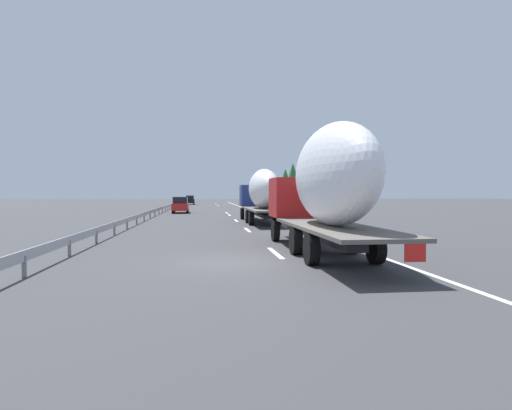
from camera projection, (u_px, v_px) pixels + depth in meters
ground_plane at (211, 212)px, 54.37m from camera, size 260.00×260.00×0.00m
lane_stripe_0 at (275, 253)px, 16.89m from camera, size 3.20×0.20×0.01m
lane_stripe_1 at (247, 230)px, 27.54m from camera, size 3.20×0.20×0.01m
lane_stripe_2 at (236, 221)px, 37.04m from camera, size 3.20×0.20×0.01m
lane_stripe_3 at (229, 215)px, 46.76m from camera, size 3.20×0.20×0.01m
lane_stripe_4 at (227, 213)px, 51.85m from camera, size 3.20×0.20×0.01m
lane_stripe_5 at (221, 208)px, 69.52m from camera, size 3.20×0.20×0.01m
lane_stripe_6 at (221, 208)px, 69.16m from camera, size 3.20×0.20×0.01m
lane_stripe_7 at (218, 206)px, 82.08m from camera, size 3.20×0.20×0.01m
lane_stripe_8 at (216, 204)px, 93.95m from camera, size 3.20×0.20×0.01m
lane_stripe_9 at (216, 204)px, 99.04m from camera, size 3.20×0.20×0.01m
edge_line_right at (250, 210)px, 60.00m from camera, size 110.00×0.20×0.01m
truck_lead at (261, 193)px, 34.17m from camera, size 13.76×2.55×4.21m
truck_trailing at (325, 184)px, 16.30m from camera, size 13.05×2.55×4.83m
car_black_suv at (190, 200)px, 90.35m from camera, size 4.67×1.83×1.92m
car_red_compact at (180, 205)px, 51.49m from camera, size 4.72×1.89×1.93m
road_sign at (259, 195)px, 60.21m from camera, size 0.10×0.90×3.09m
tree_0 at (285, 182)px, 72.29m from camera, size 3.23×3.23×6.50m
tree_1 at (277, 188)px, 78.20m from camera, size 2.40×2.40×5.44m
tree_2 at (270, 185)px, 67.89m from camera, size 3.03×3.03×5.87m
tree_3 at (318, 175)px, 46.09m from camera, size 3.29×3.29×7.14m
tree_4 at (293, 182)px, 61.62m from camera, size 3.43×3.43×6.75m
tree_5 at (316, 170)px, 40.97m from camera, size 2.74×2.74×7.41m
guardrail_median at (165, 207)px, 56.60m from camera, size 94.00×0.10×0.76m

